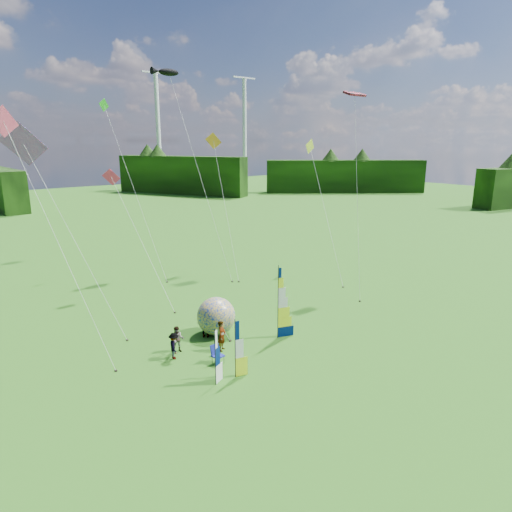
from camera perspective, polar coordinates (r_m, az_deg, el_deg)
ground at (r=27.08m, az=7.23°, el=-12.65°), size 220.00×220.00×0.00m
treeline_ring at (r=25.53m, az=7.50°, el=-4.62°), size 210.00×210.00×8.00m
turbine_left at (r=141.83m, az=-1.45°, el=15.37°), size 8.00×1.20×30.00m
turbine_right at (r=134.00m, az=-12.12°, el=15.13°), size 8.00×1.20×30.00m
feather_banner_main at (r=28.71m, az=2.77°, el=-5.93°), size 1.21×0.52×4.62m
side_banner_left at (r=24.35m, az=-2.61°, el=-11.61°), size 0.89×0.33×3.17m
side_banner_far at (r=23.76m, az=-5.12°, el=-12.63°), size 0.85×0.46×2.96m
bol_inflatable at (r=29.66m, az=-5.00°, el=-7.50°), size 2.73×2.73×2.47m
spectator_a at (r=27.60m, az=-4.29°, el=-9.90°), size 0.81×0.75×1.85m
spectator_b at (r=27.76m, az=-9.78°, el=-10.23°), size 0.85×0.77×1.59m
spectator_c at (r=27.00m, az=-10.21°, el=-11.00°), size 0.75×1.08×1.57m
spectator_d at (r=29.39m, az=-6.31°, el=-8.39°), size 1.07×1.10×1.86m
camp_chair at (r=26.22m, az=-4.78°, el=-12.19°), size 0.70×0.70×1.10m
kite_whale at (r=43.06m, az=-7.14°, el=11.17°), size 5.49×13.35×19.94m
kite_rainbow_delta at (r=30.54m, az=-21.84°, el=3.69°), size 10.42×12.69×14.28m
kite_parafoil at (r=37.58m, az=12.61°, el=8.93°), size 9.32×9.92×17.88m
small_kite_red at (r=35.94m, az=-14.19°, el=2.66°), size 6.26×10.99×10.51m
small_kite_orange at (r=42.61m, az=-3.85°, el=6.88°), size 8.04×10.98×13.52m
small_kite_yellow at (r=42.25m, az=8.70°, el=6.24°), size 8.30×11.54×12.87m
small_kite_pink at (r=26.59m, az=-23.42°, el=2.44°), size 8.30×10.16×14.59m
small_kite_green at (r=43.68m, az=-15.00°, el=8.56°), size 6.86×11.72×16.48m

